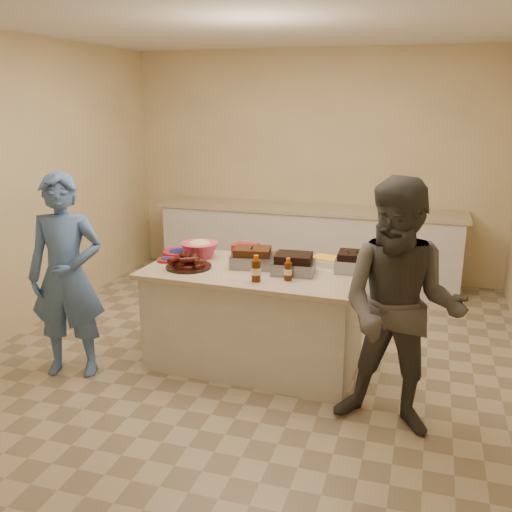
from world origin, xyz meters
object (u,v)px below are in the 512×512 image
(bbq_bottle_b, at_px, (288,280))
(mustard_bottle, at_px, (247,264))
(coleslaw_bowl, at_px, (200,257))
(guest_blue, at_px, (75,371))
(rib_platter, at_px, (189,268))
(plastic_cup, at_px, (190,254))
(guest_gray, at_px, (392,426))
(roasting_pan, at_px, (352,271))
(island, at_px, (254,363))
(bbq_bottle_a, at_px, (256,281))

(bbq_bottle_b, xyz_separation_m, mustard_bottle, (-0.42, 0.31, 0.00))
(coleslaw_bowl, relative_size, guest_blue, 0.20)
(rib_platter, height_order, plastic_cup, rib_platter)
(guest_gray, bearing_deg, roasting_pan, 124.61)
(coleslaw_bowl, distance_m, plastic_cup, 0.15)
(plastic_cup, bearing_deg, guest_gray, -26.24)
(bbq_bottle_b, height_order, mustard_bottle, bbq_bottle_b)
(guest_blue, bearing_deg, roasting_pan, 4.31)
(island, bearing_deg, coleslaw_bowl, 161.87)
(mustard_bottle, relative_size, guest_gray, 0.07)
(rib_platter, bearing_deg, bbq_bottle_b, -5.59)
(island, distance_m, mustard_bottle, 0.84)
(rib_platter, distance_m, coleslaw_bowl, 0.31)
(bbq_bottle_b, xyz_separation_m, plastic_cup, (-1.00, 0.47, 0.00))
(island, height_order, bbq_bottle_a, bbq_bottle_a)
(rib_platter, height_order, guest_blue, rib_platter)
(bbq_bottle_a, height_order, bbq_bottle_b, bbq_bottle_a)
(island, xyz_separation_m, guest_blue, (-1.35, -0.56, 0.00))
(guest_blue, bearing_deg, rib_platter, 13.32)
(roasting_pan, relative_size, guest_blue, 0.16)
(bbq_bottle_a, xyz_separation_m, plastic_cup, (-0.78, 0.57, 0.00))
(rib_platter, relative_size, guest_blue, 0.23)
(bbq_bottle_b, bearing_deg, plastic_cup, 154.92)
(rib_platter, xyz_separation_m, mustard_bottle, (0.42, 0.23, 0.00))
(roasting_pan, bearing_deg, bbq_bottle_b, -140.99)
(roasting_pan, height_order, mustard_bottle, mustard_bottle)
(roasting_pan, height_order, guest_gray, roasting_pan)
(guest_gray, bearing_deg, island, 159.55)
(coleslaw_bowl, bearing_deg, bbq_bottle_a, -36.73)
(guest_blue, bearing_deg, island, 7.03)
(mustard_bottle, bearing_deg, bbq_bottle_a, -63.22)
(guest_blue, bearing_deg, guest_gray, -16.97)
(bbq_bottle_a, relative_size, guest_gray, 0.12)
(roasting_pan, height_order, plastic_cup, roasting_pan)
(bbq_bottle_a, bearing_deg, roasting_pan, 36.12)
(island, height_order, bbq_bottle_b, bbq_bottle_b)
(roasting_pan, xyz_separation_m, bbq_bottle_a, (-0.65, -0.48, 0.00))
(mustard_bottle, relative_size, guest_blue, 0.08)
(roasting_pan, distance_m, coleslaw_bowl, 1.31)
(plastic_cup, bearing_deg, bbq_bottle_a, -35.83)
(coleslaw_bowl, bearing_deg, plastic_cup, 149.15)
(bbq_bottle_a, bearing_deg, bbq_bottle_b, 23.25)
(coleslaw_bowl, height_order, mustard_bottle, coleslaw_bowl)
(coleslaw_bowl, distance_m, guest_gray, 2.09)
(bbq_bottle_a, xyz_separation_m, bbq_bottle_b, (0.22, 0.10, 0.00))
(plastic_cup, bearing_deg, coleslaw_bowl, -30.85)
(island, height_order, guest_blue, island)
(coleslaw_bowl, height_order, bbq_bottle_a, coleslaw_bowl)
(roasting_pan, xyz_separation_m, coleslaw_bowl, (-1.31, 0.01, 0.00))
(bbq_bottle_a, xyz_separation_m, mustard_bottle, (-0.20, 0.40, 0.00))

